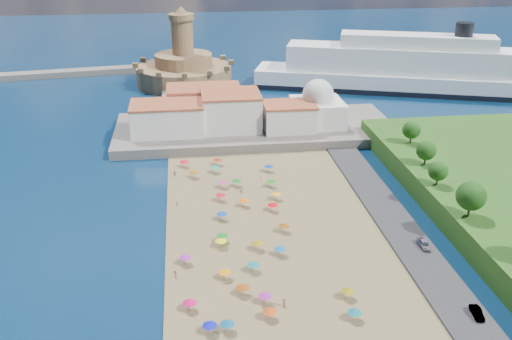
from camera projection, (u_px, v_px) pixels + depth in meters
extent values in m
plane|color=#071938|center=(252.00, 253.00, 119.01)|extent=(700.00, 700.00, 0.00)
cube|color=#59544C|center=(255.00, 129.00, 185.96)|extent=(90.00, 36.00, 3.00)
cube|color=#59544C|center=(186.00, 102.00, 215.30)|extent=(18.00, 70.00, 2.40)
cube|color=silver|center=(167.00, 119.00, 176.61)|extent=(22.00, 14.00, 9.00)
cube|color=silver|center=(231.00, 111.00, 180.40)|extent=(18.00, 16.00, 11.00)
cube|color=silver|center=(289.00, 118.00, 179.49)|extent=(16.00, 12.00, 8.00)
cube|color=silver|center=(204.00, 103.00, 190.56)|extent=(24.00, 14.00, 10.00)
cube|color=silver|center=(317.00, 112.00, 184.31)|extent=(16.00, 16.00, 8.00)
sphere|color=silver|center=(318.00, 95.00, 181.91)|extent=(10.00, 10.00, 10.00)
cylinder|color=silver|center=(319.00, 83.00, 180.40)|extent=(1.20, 1.20, 1.60)
cylinder|color=#937149|center=(184.00, 75.00, 241.45)|extent=(40.00, 40.00, 8.00)
cylinder|color=#937149|center=(183.00, 60.00, 238.86)|extent=(24.00, 24.00, 5.00)
cylinder|color=#937149|center=(182.00, 37.00, 235.06)|extent=(9.00, 9.00, 14.00)
cylinder|color=#937149|center=(181.00, 17.00, 231.79)|extent=(10.40, 10.40, 2.40)
cone|color=#937149|center=(181.00, 10.00, 230.71)|extent=(6.00, 6.00, 3.00)
cube|color=black|center=(412.00, 89.00, 232.53)|extent=(128.35, 58.76, 2.07)
cube|color=white|center=(413.00, 82.00, 231.42)|extent=(127.28, 58.07, 7.67)
cube|color=white|center=(415.00, 60.00, 227.84)|extent=(101.93, 46.78, 10.23)
cube|color=white|center=(417.00, 41.00, 224.78)|extent=(60.40, 30.12, 5.12)
cylinder|color=black|center=(464.00, 29.00, 219.77)|extent=(6.82, 6.82, 5.12)
cylinder|color=gray|center=(210.00, 328.00, 95.12)|extent=(0.07, 0.07, 2.00)
cone|color=#0E12B6|center=(210.00, 324.00, 94.77)|extent=(2.50, 2.50, 0.60)
cylinder|color=gray|center=(265.00, 299.00, 102.58)|extent=(0.07, 0.07, 2.00)
cone|color=#9C2199|center=(265.00, 295.00, 102.22)|extent=(2.50, 2.50, 0.60)
cylinder|color=gray|center=(223.00, 238.00, 122.27)|extent=(0.07, 0.07, 2.00)
cone|color=#167C22|center=(222.00, 235.00, 121.91)|extent=(2.50, 2.50, 0.60)
cylinder|color=gray|center=(271.00, 184.00, 147.84)|extent=(0.07, 0.07, 2.00)
cone|color=#218217|center=(271.00, 180.00, 147.48)|extent=(2.50, 2.50, 0.60)
cylinder|color=gray|center=(253.00, 267.00, 111.94)|extent=(0.07, 0.07, 2.00)
cone|color=#0D767E|center=(253.00, 263.00, 111.58)|extent=(2.50, 2.50, 0.60)
cylinder|color=gray|center=(222.00, 216.00, 131.34)|extent=(0.07, 0.07, 2.00)
cone|color=#0D40B1|center=(222.00, 213.00, 130.98)|extent=(2.50, 2.50, 0.60)
cylinder|color=gray|center=(221.00, 243.00, 120.25)|extent=(0.07, 0.07, 2.00)
cone|color=#F7FF0D|center=(221.00, 240.00, 119.90)|extent=(2.50, 2.50, 0.60)
cylinder|color=gray|center=(190.00, 306.00, 100.77)|extent=(0.07, 0.07, 2.00)
cone|color=#BF0F4C|center=(189.00, 301.00, 100.41)|extent=(2.50, 2.50, 0.60)
cylinder|color=gray|center=(284.00, 228.00, 126.25)|extent=(0.07, 0.07, 2.00)
cone|color=#89460C|center=(284.00, 225.00, 125.90)|extent=(2.50, 2.50, 0.60)
cylinder|color=gray|center=(269.00, 169.00, 156.82)|extent=(0.07, 0.07, 2.00)
cone|color=#0B3B97|center=(269.00, 166.00, 156.46)|extent=(2.50, 2.50, 0.60)
cylinder|color=gray|center=(243.00, 290.00, 104.94)|extent=(0.07, 0.07, 2.00)
cone|color=#953F0D|center=(243.00, 286.00, 104.58)|extent=(2.50, 2.50, 0.60)
cylinder|color=gray|center=(215.00, 170.00, 156.17)|extent=(0.07, 0.07, 2.00)
cone|color=#109B80|center=(215.00, 167.00, 155.81)|extent=(2.50, 2.50, 0.60)
cylinder|color=gray|center=(218.00, 162.00, 161.13)|extent=(0.07, 0.07, 2.00)
cone|color=#8C310C|center=(218.00, 159.00, 160.77)|extent=(2.50, 2.50, 0.60)
cylinder|color=gray|center=(237.00, 183.00, 148.06)|extent=(0.07, 0.07, 2.00)
cone|color=#14741D|center=(237.00, 180.00, 147.70)|extent=(2.50, 2.50, 0.60)
cylinder|color=gray|center=(244.00, 203.00, 137.54)|extent=(0.07, 0.07, 2.00)
cone|color=orange|center=(244.00, 200.00, 137.18)|extent=(2.50, 2.50, 0.60)
cylinder|color=gray|center=(184.00, 164.00, 159.86)|extent=(0.07, 0.07, 2.00)
cone|color=red|center=(184.00, 161.00, 159.51)|extent=(2.50, 2.50, 0.60)
cylinder|color=gray|center=(225.00, 275.00, 109.57)|extent=(0.07, 0.07, 2.00)
cone|color=orange|center=(225.00, 271.00, 109.22)|extent=(2.50, 2.50, 0.60)
cylinder|color=gray|center=(273.00, 207.00, 135.48)|extent=(0.07, 0.07, 2.00)
cone|color=red|center=(273.00, 204.00, 135.12)|extent=(2.50, 2.50, 0.60)
cylinder|color=gray|center=(221.00, 197.00, 140.40)|extent=(0.07, 0.07, 2.00)
cone|color=red|center=(221.00, 194.00, 140.04)|extent=(2.50, 2.50, 0.60)
cylinder|color=gray|center=(354.00, 315.00, 98.27)|extent=(0.07, 0.07, 2.00)
cone|color=#0D6477|center=(355.00, 311.00, 97.91)|extent=(2.50, 2.50, 0.60)
cylinder|color=gray|center=(227.00, 327.00, 95.49)|extent=(0.07, 0.07, 2.00)
cone|color=#0D5479|center=(227.00, 322.00, 95.13)|extent=(2.50, 2.50, 0.60)
cylinder|color=gray|center=(194.00, 175.00, 153.03)|extent=(0.07, 0.07, 2.00)
cone|color=#97590D|center=(194.00, 172.00, 152.67)|extent=(2.50, 2.50, 0.60)
cylinder|color=gray|center=(276.00, 196.00, 140.94)|extent=(0.07, 0.07, 2.00)
cone|color=#FDA30D|center=(276.00, 193.00, 140.58)|extent=(2.50, 2.50, 0.60)
cylinder|color=gray|center=(348.00, 294.00, 103.92)|extent=(0.07, 0.07, 2.00)
cone|color=olive|center=(348.00, 290.00, 103.56)|extent=(2.50, 2.50, 0.60)
cylinder|color=gray|center=(258.00, 246.00, 119.38)|extent=(0.07, 0.07, 2.00)
cone|color=#9C750E|center=(258.00, 242.00, 119.02)|extent=(2.50, 2.50, 0.60)
cylinder|color=gray|center=(185.00, 260.00, 114.35)|extent=(0.07, 0.07, 2.00)
cone|color=purple|center=(185.00, 256.00, 113.99)|extent=(2.50, 2.50, 0.60)
cylinder|color=gray|center=(223.00, 185.00, 147.20)|extent=(0.07, 0.07, 2.00)
cone|color=#CB2B7C|center=(223.00, 182.00, 146.84)|extent=(2.50, 2.50, 0.60)
cylinder|color=gray|center=(269.00, 314.00, 98.55)|extent=(0.07, 0.07, 2.00)
cone|color=#C1420F|center=(269.00, 310.00, 98.19)|extent=(2.50, 2.50, 0.60)
cylinder|color=gray|center=(280.00, 251.00, 117.36)|extent=(0.07, 0.07, 2.00)
cone|color=#11619D|center=(280.00, 248.00, 117.00)|extent=(2.50, 2.50, 0.60)
imported|color=tan|center=(241.00, 190.00, 144.74)|extent=(0.89, 0.71, 1.73)
imported|color=tan|center=(175.00, 274.00, 109.96)|extent=(0.76, 0.92, 1.71)
imported|color=tan|center=(175.00, 174.00, 153.78)|extent=(1.08, 0.50, 1.81)
imported|color=tan|center=(177.00, 203.00, 137.77)|extent=(1.28, 1.12, 1.71)
imported|color=tan|center=(261.00, 178.00, 151.48)|extent=(1.14, 0.86, 1.57)
imported|color=tan|center=(284.00, 302.00, 101.74)|extent=(0.89, 1.07, 1.87)
imported|color=gray|center=(424.00, 244.00, 119.67)|extent=(2.03, 4.78, 1.38)
imported|color=gray|center=(477.00, 313.00, 98.77)|extent=(1.93, 4.30, 1.37)
cylinder|color=#382314|center=(469.00, 209.00, 120.55)|extent=(0.50, 0.50, 3.51)
sphere|color=#14380F|center=(471.00, 196.00, 119.29)|extent=(6.31, 6.31, 6.31)
cylinder|color=#382314|center=(437.00, 180.00, 135.31)|extent=(0.50, 0.50, 2.59)
sphere|color=#14380F|center=(438.00, 171.00, 134.38)|extent=(4.67, 4.67, 4.67)
cylinder|color=#382314|center=(425.00, 160.00, 146.65)|extent=(0.50, 0.50, 2.82)
sphere|color=#14380F|center=(426.00, 150.00, 145.64)|extent=(5.08, 5.08, 5.08)
cylinder|color=#382314|center=(411.00, 138.00, 161.03)|extent=(0.50, 0.50, 2.84)
sphere|color=#14380F|center=(412.00, 130.00, 160.02)|extent=(5.10, 5.10, 5.10)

